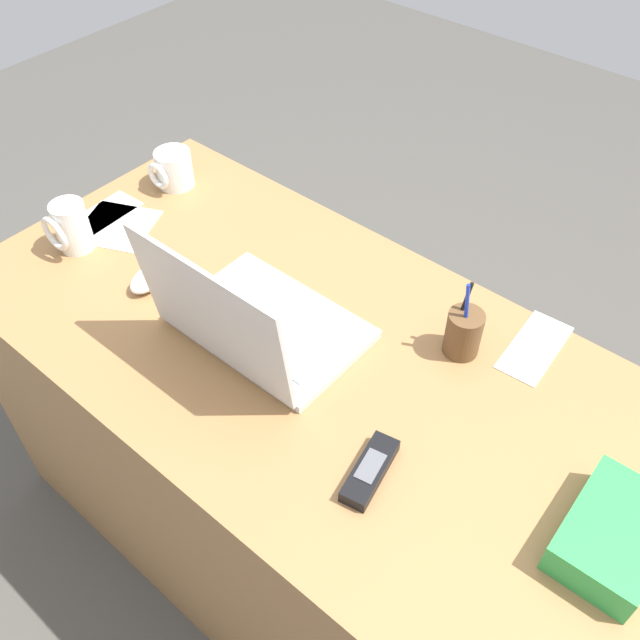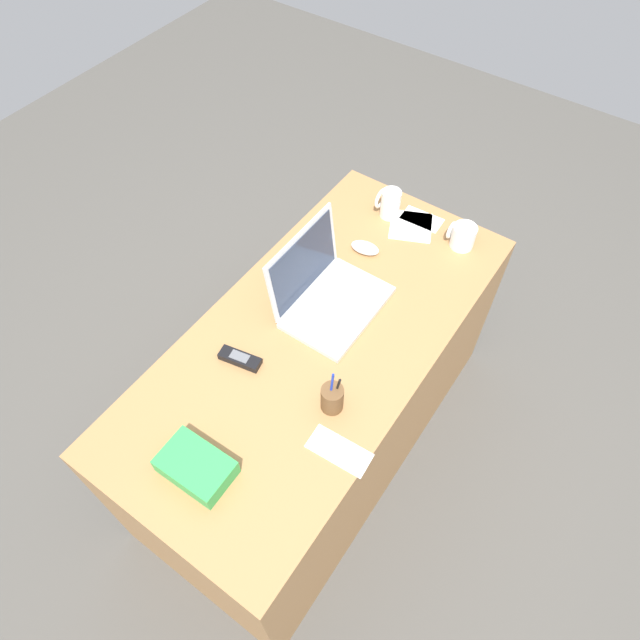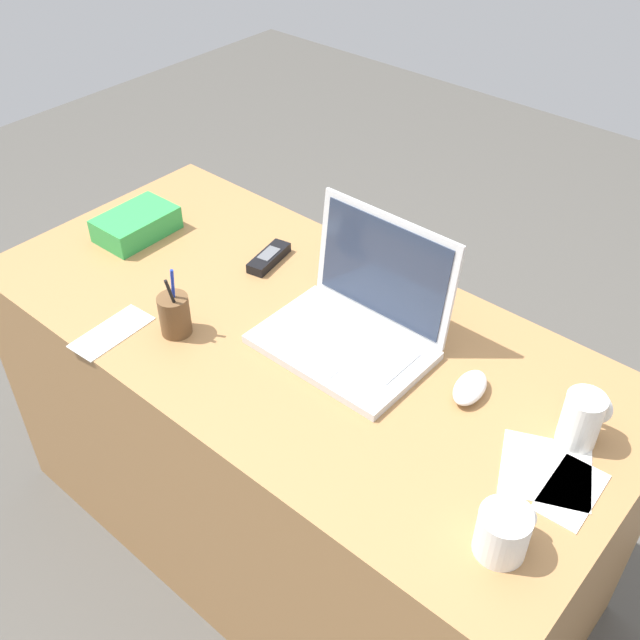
{
  "view_description": "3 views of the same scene",
  "coord_description": "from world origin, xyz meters",
  "px_view_note": "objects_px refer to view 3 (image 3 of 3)",
  "views": [
    {
      "loc": [
        -0.53,
        0.64,
        1.7
      ],
      "look_at": [
        0.02,
        -0.02,
        0.82
      ],
      "focal_mm": 38.86,
      "sensor_mm": 36.0,
      "label": 1
    },
    {
      "loc": [
        -0.84,
        -0.59,
        2.22
      ],
      "look_at": [
        0.02,
        0.01,
        0.79
      ],
      "focal_mm": 31.82,
      "sensor_mm": 36.0,
      "label": 2
    },
    {
      "loc": [
        0.85,
        -0.9,
        1.78
      ],
      "look_at": [
        0.1,
        -0.04,
        0.85
      ],
      "focal_mm": 42.0,
      "sensor_mm": 36.0,
      "label": 3
    }
  ],
  "objects_px": {
    "laptop": "(356,320)",
    "coffee_mug_tall": "(504,531)",
    "cordless_phone": "(269,258)",
    "coffee_mug_white": "(582,418)",
    "pen_holder": "(175,315)",
    "snack_bag": "(136,224)",
    "computer_mouse": "(470,388)"
  },
  "relations": [
    {
      "from": "coffee_mug_tall",
      "to": "snack_bag",
      "type": "relative_size",
      "value": 0.5
    },
    {
      "from": "laptop",
      "to": "coffee_mug_white",
      "type": "distance_m",
      "value": 0.48
    },
    {
      "from": "laptop",
      "to": "cordless_phone",
      "type": "bearing_deg",
      "value": 165.55
    },
    {
      "from": "pen_holder",
      "to": "laptop",
      "type": "bearing_deg",
      "value": 37.07
    },
    {
      "from": "computer_mouse",
      "to": "coffee_mug_white",
      "type": "relative_size",
      "value": 0.94
    },
    {
      "from": "snack_bag",
      "to": "laptop",
      "type": "bearing_deg",
      "value": 3.7
    },
    {
      "from": "coffee_mug_white",
      "to": "snack_bag",
      "type": "relative_size",
      "value": 0.57
    },
    {
      "from": "laptop",
      "to": "pen_holder",
      "type": "relative_size",
      "value": 2.14
    },
    {
      "from": "coffee_mug_tall",
      "to": "pen_holder",
      "type": "distance_m",
      "value": 0.8
    },
    {
      "from": "coffee_mug_white",
      "to": "pen_holder",
      "type": "bearing_deg",
      "value": -160.5
    },
    {
      "from": "cordless_phone",
      "to": "snack_bag",
      "type": "relative_size",
      "value": 0.71
    },
    {
      "from": "computer_mouse",
      "to": "pen_holder",
      "type": "distance_m",
      "value": 0.63
    },
    {
      "from": "cordless_phone",
      "to": "pen_holder",
      "type": "distance_m",
      "value": 0.32
    },
    {
      "from": "coffee_mug_white",
      "to": "laptop",
      "type": "bearing_deg",
      "value": -174.35
    },
    {
      "from": "laptop",
      "to": "computer_mouse",
      "type": "bearing_deg",
      "value": 3.89
    },
    {
      "from": "pen_holder",
      "to": "computer_mouse",
      "type": "bearing_deg",
      "value": 23.4
    },
    {
      "from": "computer_mouse",
      "to": "cordless_phone",
      "type": "height_order",
      "value": "computer_mouse"
    },
    {
      "from": "computer_mouse",
      "to": "cordless_phone",
      "type": "xyz_separation_m",
      "value": [
        -0.61,
        0.07,
        -0.01
      ]
    },
    {
      "from": "computer_mouse",
      "to": "coffee_mug_tall",
      "type": "height_order",
      "value": "coffee_mug_tall"
    },
    {
      "from": "computer_mouse",
      "to": "coffee_mug_white",
      "type": "xyz_separation_m",
      "value": [
        0.21,
        0.03,
        0.04
      ]
    },
    {
      "from": "computer_mouse",
      "to": "pen_holder",
      "type": "bearing_deg",
      "value": -166.05
    },
    {
      "from": "coffee_mug_tall",
      "to": "snack_bag",
      "type": "bearing_deg",
      "value": 170.22
    },
    {
      "from": "computer_mouse",
      "to": "coffee_mug_tall",
      "type": "xyz_separation_m",
      "value": [
        0.22,
        -0.26,
        0.03
      ]
    },
    {
      "from": "computer_mouse",
      "to": "coffee_mug_tall",
      "type": "relative_size",
      "value": 1.07
    },
    {
      "from": "pen_holder",
      "to": "coffee_mug_white",
      "type": "bearing_deg",
      "value": 19.5
    },
    {
      "from": "computer_mouse",
      "to": "coffee_mug_white",
      "type": "distance_m",
      "value": 0.22
    },
    {
      "from": "coffee_mug_tall",
      "to": "snack_bag",
      "type": "xyz_separation_m",
      "value": [
        -1.17,
        0.2,
        -0.01
      ]
    },
    {
      "from": "coffee_mug_tall",
      "to": "cordless_phone",
      "type": "relative_size",
      "value": 0.7
    },
    {
      "from": "coffee_mug_white",
      "to": "snack_bag",
      "type": "bearing_deg",
      "value": -175.48
    },
    {
      "from": "laptop",
      "to": "cordless_phone",
      "type": "height_order",
      "value": "laptop"
    },
    {
      "from": "laptop",
      "to": "coffee_mug_tall",
      "type": "height_order",
      "value": "laptop"
    },
    {
      "from": "computer_mouse",
      "to": "laptop",
      "type": "bearing_deg",
      "value": 174.44
    }
  ]
}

